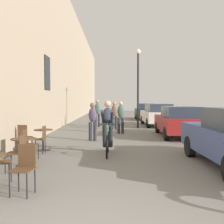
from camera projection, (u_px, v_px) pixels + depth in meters
The scene contains 17 objects.
building_facade_left at pixel (56, 51), 16.61m from camera, with size 0.54×68.00×9.58m.
cafe_chair_near_toward_wall at pixel (26, 166), 4.90m from camera, with size 0.43×0.43×0.89m.
cafe_table_mid at pixel (25, 146), 7.01m from camera, with size 0.64×0.64×0.72m.
cafe_chair_mid_toward_street at pixel (30, 142), 7.65m from camera, with size 0.39×0.39×0.89m.
cafe_chair_mid_toward_wall at pixel (19, 151), 6.37m from camera, with size 0.40×0.40×0.89m.
cafe_table_far at pixel (45, 135), 9.19m from camera, with size 0.64×0.64×0.72m.
cafe_chair_far_toward_street at pixel (25, 136), 9.12m from camera, with size 0.44×0.44×0.89m.
cafe_chair_far_toward_wall at pixel (42, 138), 8.63m from camera, with size 0.39×0.39×0.89m.
cyclist_on_bicycle at pixel (109, 129), 8.59m from camera, with size 0.52×1.76×1.74m.
pedestrian_near at pixel (94, 119), 11.38m from camera, with size 0.38×0.29×1.62m.
pedestrian_mid at pixel (122, 115), 13.90m from camera, with size 0.35×0.25×1.68m.
pedestrian_far at pixel (115, 114), 15.82m from camera, with size 0.36×0.27×1.66m.
pedestrian_furthest at pixel (99, 112), 17.51m from camera, with size 0.35×0.25×1.76m.
street_lamp at pixel (139, 78), 16.68m from camera, with size 0.32×0.32×4.90m.
parked_car_second at pixel (180, 121), 12.64m from camera, with size 1.81×4.09×1.44m.
parked_car_third at pixel (158, 115), 18.09m from camera, with size 1.84×4.24×1.50m.
parked_car_fourth at pixel (146, 111), 24.39m from camera, with size 1.87×4.19×1.47m.
Camera 1 is at (0.08, -2.74, 1.70)m, focal length 43.12 mm.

